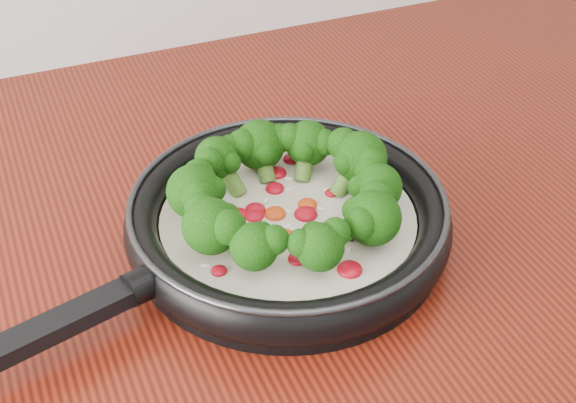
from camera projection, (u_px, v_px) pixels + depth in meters
name	position (u px, v px, depth m)	size (l,w,h in m)	color
skillet	(286.00, 215.00, 0.78)	(0.52, 0.38, 0.09)	black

